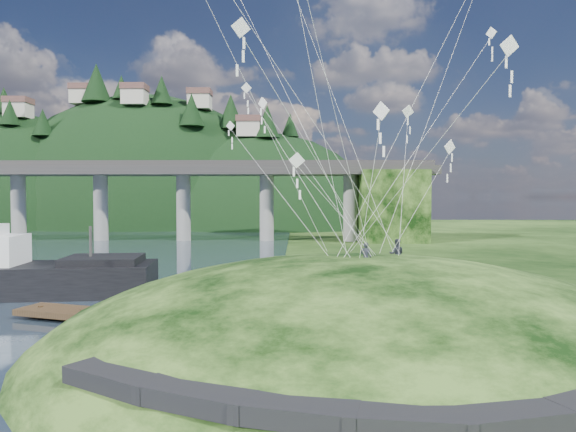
{
  "coord_description": "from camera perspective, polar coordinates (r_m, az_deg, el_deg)",
  "views": [
    {
      "loc": [
        4.51,
        -25.01,
        8.14
      ],
      "look_at": [
        4.0,
        6.0,
        7.0
      ],
      "focal_mm": 32.0,
      "sensor_mm": 36.0,
      "label": 1
    }
  ],
  "objects": [
    {
      "name": "kite_swarm",
      "position": [
        30.36,
        5.98,
        20.07
      ],
      "size": [
        20.92,
        17.82,
        17.21
      ],
      "color": "white",
      "rests_on": "ground"
    },
    {
      "name": "grass_hill",
      "position": [
        28.89,
        8.2,
        -17.41
      ],
      "size": [
        36.0,
        32.0,
        13.0
      ],
      "color": "black",
      "rests_on": "ground"
    },
    {
      "name": "footpath",
      "position": [
        16.69,
        11.73,
        -19.22
      ],
      "size": [
        22.29,
        5.84,
        0.83
      ],
      "color": "black",
      "rests_on": "ground"
    },
    {
      "name": "bridge",
      "position": [
        100.0,
        -17.13,
        2.91
      ],
      "size": [
        160.0,
        11.0,
        15.0
      ],
      "color": "#2D2B2B",
      "rests_on": "ground"
    },
    {
      "name": "work_barge",
      "position": [
        48.0,
        -28.5,
        -5.57
      ],
      "size": [
        22.68,
        8.52,
        7.75
      ],
      "color": "black",
      "rests_on": "ground"
    },
    {
      "name": "wooden_dock",
      "position": [
        34.78,
        -17.45,
        -10.68
      ],
      "size": [
        16.05,
        7.07,
        1.14
      ],
      "color": "#322214",
      "rests_on": "ground"
    },
    {
      "name": "far_ridge",
      "position": [
        155.62,
        -17.11,
        -3.73
      ],
      "size": [
        153.0,
        70.0,
        94.5
      ],
      "color": "black",
      "rests_on": "ground"
    },
    {
      "name": "ground",
      "position": [
        26.68,
        -9.18,
        -15.68
      ],
      "size": [
        320.0,
        320.0,
        0.0
      ],
      "primitive_type": "plane",
      "color": "black",
      "rests_on": "ground"
    },
    {
      "name": "kite_flyers",
      "position": [
        29.32,
        11.21,
        -2.6
      ],
      "size": [
        2.93,
        3.28,
        1.74
      ],
      "color": "#242630",
      "rests_on": "ground"
    }
  ]
}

